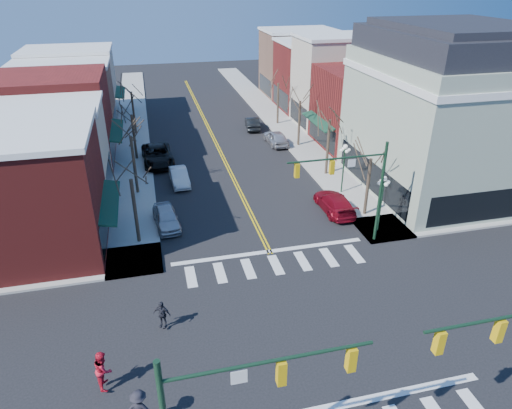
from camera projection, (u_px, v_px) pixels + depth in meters
ground at (309, 331)px, 23.62m from camera, size 160.00×160.00×0.00m
sidewalk_left at (134, 188)px, 39.04m from camera, size 3.50×70.00×0.15m
sidewalk_right at (325, 170)px, 42.72m from camera, size 3.50×70.00×0.15m
bldg_left_brick_a at (16, 196)px, 28.70m from camera, size 10.00×8.50×8.00m
bldg_left_stucco_a at (39, 157)px, 35.51m from camera, size 10.00×7.00×7.50m
bldg_left_brick_b at (53, 121)px, 42.20m from camera, size 10.00×9.00×8.50m
bldg_left_tan at (65, 103)px, 49.50m from camera, size 10.00×7.50×7.80m
bldg_left_stucco_b at (73, 86)px, 56.11m from camera, size 10.00×8.00×8.20m
bldg_right_brick_a at (369, 108)px, 47.32m from camera, size 10.00×8.50×8.00m
bldg_right_stucco at (340, 82)px, 53.57m from camera, size 10.00×7.00×10.00m
bldg_right_brick_b at (317, 76)px, 60.40m from camera, size 10.00×8.00×8.50m
bldg_right_tan at (298, 64)px, 67.20m from camera, size 10.00×8.00×9.00m
victorian_corner at (447, 111)px, 36.60m from camera, size 12.25×14.25×13.30m
traffic_mast_far_right at (356, 181)px, 29.04m from camera, size 6.60×0.28×7.20m
lamppost_corner at (382, 194)px, 31.35m from camera, size 0.36×0.36×4.33m
lamppost_midblock at (344, 160)px, 36.97m from camera, size 0.36×0.36×4.33m
tree_left_a at (135, 212)px, 30.28m from camera, size 0.24×0.24×4.76m
tree_left_b at (134, 166)px, 37.14m from camera, size 0.24×0.24×5.04m
tree_left_c at (134, 138)px, 44.17m from camera, size 0.24×0.24×4.55m
tree_left_d at (134, 114)px, 51.00m from camera, size 0.24×0.24×4.90m
tree_right_a at (368, 188)px, 33.85m from camera, size 0.24×0.24×4.62m
tree_right_b at (328, 148)px, 40.64m from camera, size 0.24×0.24×5.18m
tree_right_c at (299, 124)px, 47.64m from camera, size 0.24×0.24×4.83m
tree_right_d at (278, 104)px, 54.52m from camera, size 0.24×0.24×4.97m
car_left_near at (166, 217)px, 33.10m from camera, size 2.06×4.29×1.41m
car_left_mid at (179, 177)px, 39.75m from camera, size 1.63×4.12×1.34m
car_left_far at (157, 155)px, 43.96m from camera, size 3.04×6.12×1.67m
car_right_near at (335, 203)px, 35.18m from camera, size 2.03×4.96×1.44m
car_right_mid at (276, 138)px, 48.82m from camera, size 1.99×4.53×1.52m
car_right_far at (252, 123)px, 53.68m from camera, size 2.00×4.37×1.39m
pedestrian_red_b at (103, 369)px, 19.96m from camera, size 0.74×0.95×1.93m
pedestrian_dark_a at (162, 314)px, 23.41m from camera, size 1.00×0.76×1.58m
pedestrian_dark_b at (140, 408)px, 18.25m from camera, size 1.32×1.01×1.80m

